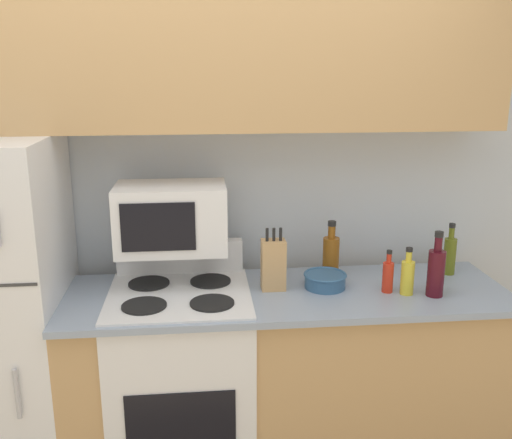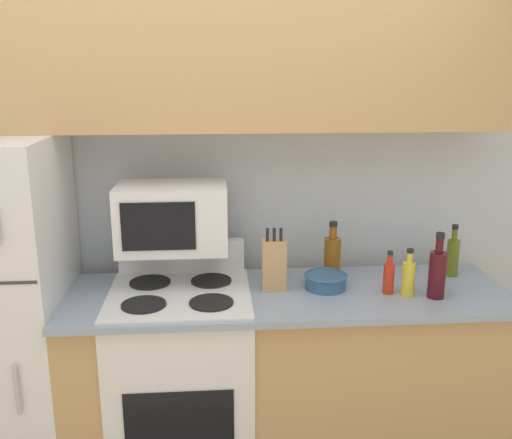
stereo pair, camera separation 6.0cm
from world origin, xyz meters
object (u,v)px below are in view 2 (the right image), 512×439
at_px(bottle_cooking_spray, 408,277).
at_px(bottle_whiskey, 332,255).
at_px(stove, 183,382).
at_px(bowl, 326,280).
at_px(microwave, 172,217).
at_px(knife_block, 274,264).
at_px(bottle_wine_red, 437,272).
at_px(bottle_hot_sauce, 389,277).
at_px(bottle_olive_oil, 453,256).

relative_size(bottle_cooking_spray, bottle_whiskey, 0.79).
xyz_separation_m(stove, bottle_whiskey, (0.73, 0.17, 0.56)).
distance_m(bowl, bottle_cooking_spray, 0.37).
xyz_separation_m(microwave, knife_block, (0.46, -0.10, -0.21)).
bearing_deg(microwave, bowl, -8.52).
bearing_deg(bottle_cooking_spray, bottle_wine_red, -14.78).
relative_size(knife_block, bottle_whiskey, 1.06).
bearing_deg(stove, bottle_wine_red, -5.92).
height_order(knife_block, bottle_hot_sauce, knife_block).
distance_m(stove, knife_block, 0.71).
xyz_separation_m(bowl, bottle_cooking_spray, (0.35, -0.11, 0.05)).
height_order(microwave, knife_block, microwave).
bearing_deg(stove, bottle_hot_sauce, -3.30).
height_order(microwave, bottle_olive_oil, microwave).
height_order(knife_block, bottle_olive_oil, knife_block).
xyz_separation_m(bowl, bottle_whiskey, (0.06, 0.15, 0.07)).
height_order(bottle_olive_oil, bottle_hot_sauce, bottle_olive_oil).
bearing_deg(bottle_olive_oil, stove, -173.78).
relative_size(bottle_whiskey, bottle_hot_sauce, 1.40).
xyz_separation_m(stove, bottle_wine_red, (1.15, -0.12, 0.56)).
distance_m(bowl, bottle_olive_oil, 0.67).
relative_size(microwave, bottle_olive_oil, 1.93).
height_order(bottle_wine_red, bottle_cooking_spray, bottle_wine_red).
distance_m(stove, bowl, 0.83).
bearing_deg(bottle_cooking_spray, bottle_olive_oil, 37.70).
height_order(knife_block, bottle_wine_red, bottle_wine_red).
relative_size(microwave, bottle_whiskey, 1.79).
distance_m(bottle_wine_red, bottle_cooking_spray, 0.13).
relative_size(bottle_olive_oil, bottle_wine_red, 0.87).
distance_m(stove, bottle_hot_sauce, 1.08).
bearing_deg(bottle_whiskey, stove, -166.81).
height_order(microwave, bottle_whiskey, microwave).
distance_m(bowl, bottle_hot_sauce, 0.29).
bearing_deg(bowl, bottle_wine_red, -17.23).
bearing_deg(knife_block, bowl, -1.69).
bearing_deg(microwave, bottle_hot_sauce, -10.85).
height_order(knife_block, bottle_whiskey, knife_block).
bearing_deg(bottle_hot_sauce, microwave, 169.15).
relative_size(microwave, bottle_cooking_spray, 2.28).
bearing_deg(knife_block, bottle_wine_red, -12.10).
xyz_separation_m(bottle_cooking_spray, bottle_hot_sauce, (-0.08, 0.03, -0.01)).
distance_m(microwave, bowl, 0.77).
distance_m(bowl, bottle_whiskey, 0.17).
height_order(bowl, bottle_hot_sauce, bottle_hot_sauce).
bearing_deg(bowl, stove, -177.72).
bearing_deg(bottle_whiskey, knife_block, -155.42).
bearing_deg(microwave, knife_block, -12.04).
bearing_deg(bottle_wine_red, microwave, 167.92).
relative_size(microwave, bowl, 2.48).
bearing_deg(bottle_cooking_spray, knife_block, 168.44).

